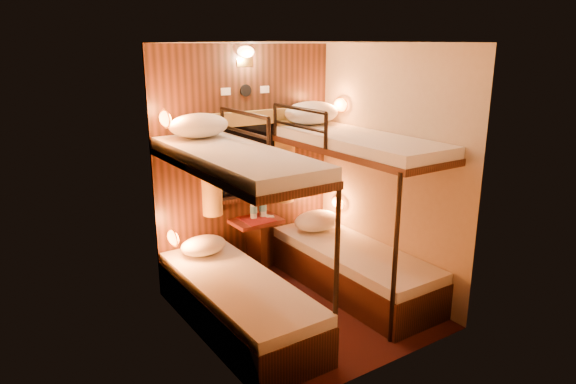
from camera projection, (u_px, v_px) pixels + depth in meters
floor at (303, 310)px, 4.79m from camera, size 2.10×2.10×0.00m
ceiling at (306, 43)px, 4.13m from camera, size 2.10×2.10×0.00m
wall_back at (246, 164)px, 5.30m from camera, size 2.40×0.00×2.40m
wall_front at (391, 219)px, 3.62m from camera, size 2.40×0.00×2.40m
wall_left at (198, 205)px, 3.93m from camera, size 0.00×2.40×2.40m
wall_right at (388, 171)px, 4.99m from camera, size 0.00×2.40×2.40m
back_panel at (246, 164)px, 5.29m from camera, size 2.00×0.03×2.40m
bunk_left at (237, 268)px, 4.35m from camera, size 0.72×1.90×1.82m
bunk_right at (354, 238)px, 5.04m from camera, size 0.72×1.90×1.82m
window at (248, 166)px, 5.27m from camera, size 1.00×0.12×0.79m
curtains at (249, 159)px, 5.22m from camera, size 1.10×0.22×1.00m
back_fixtures at (246, 60)px, 4.97m from camera, size 0.54×0.09×0.48m
reading_lamps at (263, 166)px, 5.01m from camera, size 2.00×0.20×1.25m
table at (257, 241)px, 5.36m from camera, size 0.50×0.34×0.66m
bottle_left at (254, 208)px, 5.30m from camera, size 0.07×0.07×0.25m
bottle_right at (263, 206)px, 5.36m from camera, size 0.08×0.08×0.27m
sachet_a at (270, 217)px, 5.37m from camera, size 0.10×0.09×0.01m
sachet_b at (266, 216)px, 5.40m from camera, size 0.09×0.08×0.01m
pillow_lower_left at (204, 245)px, 4.88m from camera, size 0.45×0.32×0.18m
pillow_lower_right at (317, 221)px, 5.52m from camera, size 0.53×0.38×0.21m
pillow_upper_left at (199, 125)px, 4.55m from camera, size 0.55×0.39×0.22m
pillow_upper_right at (312, 113)px, 5.30m from camera, size 0.61×0.43×0.24m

